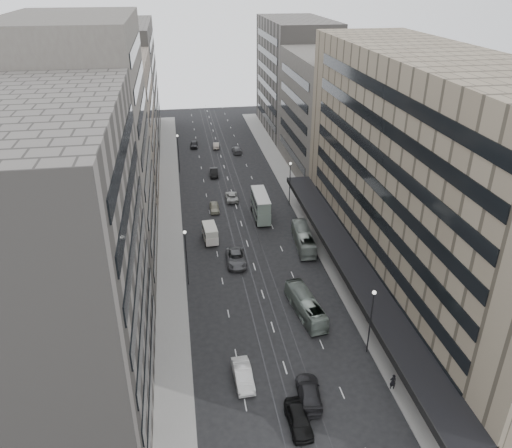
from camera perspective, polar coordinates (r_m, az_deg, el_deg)
ground at (r=61.00m, az=2.10°, el=-12.27°), size 220.00×220.00×0.00m
sidewalk_right at (r=94.67m, az=4.83°, el=2.92°), size 4.00×125.00×0.15m
sidewalk_left at (r=92.16m, az=-9.83°, el=1.90°), size 4.00×125.00×0.15m
department_store at (r=66.87m, az=19.33°, el=4.73°), size 19.20×60.00×30.00m
building_right_mid at (r=106.42m, az=8.29°, el=12.29°), size 15.00×28.00×24.00m
building_right_far at (r=134.22m, az=4.52°, el=16.41°), size 15.00×32.00×28.00m
building_left_a at (r=46.41m, az=-22.60°, el=-5.91°), size 15.00×28.00×30.00m
building_left_b at (r=69.67m, az=-18.67°, el=7.53°), size 15.00×26.00×34.00m
building_left_c at (r=96.52m, az=-16.18°, el=10.29°), size 15.00×28.00×25.00m
building_left_d at (r=128.11m, az=-14.90°, el=15.11°), size 15.00×38.00×28.00m
lamp_right_near at (r=56.51m, az=13.05°, el=-10.05°), size 0.44×0.44×8.32m
lamp_right_far at (r=89.93m, az=3.90°, el=5.17°), size 0.44×0.44×8.32m
lamp_left_near at (r=67.10m, az=-8.00°, el=-3.12°), size 0.44×0.44×8.32m
lamp_left_far at (r=106.56m, az=-8.89°, el=8.45°), size 0.44×0.44×8.32m
bus_near at (r=63.26m, az=5.70°, el=-9.25°), size 3.43×9.71×2.65m
bus_far at (r=77.85m, az=5.45°, el=-1.66°), size 3.13×10.11×2.77m
double_decker at (r=85.93m, az=0.54°, el=2.15°), size 2.68×8.32×4.53m
panel_van at (r=79.14m, az=-5.26°, el=-1.03°), size 2.43×4.53×2.77m
sedan_0 at (r=50.65m, az=4.88°, el=-21.32°), size 2.13×5.09×1.72m
sedan_1 at (r=54.48m, az=-1.50°, el=-16.88°), size 1.99×5.21×1.69m
sedan_2 at (r=73.43m, az=-2.28°, el=-3.95°), size 2.96×6.06×1.66m
sedan_3 at (r=53.07m, az=6.05°, el=-18.57°), size 3.07×5.98×1.66m
sedan_4 at (r=89.58m, az=-4.78°, el=1.91°), size 1.75×4.20×1.42m
sedan_5 at (r=105.41m, az=-4.84°, el=5.90°), size 1.78×4.62×1.50m
sedan_6 at (r=93.83m, az=-2.79°, el=3.17°), size 2.47×5.03×1.37m
sedan_7 at (r=119.17m, az=-2.21°, el=8.49°), size 2.02×4.94×1.43m
sedan_8 at (r=123.72m, az=-7.11°, el=9.02°), size 2.06×4.47×1.49m
sedan_9 at (r=122.79m, az=-4.58°, el=8.97°), size 1.73×4.19×1.35m
pedestrian at (r=55.28m, az=15.37°, el=-16.98°), size 0.69×0.46×1.85m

